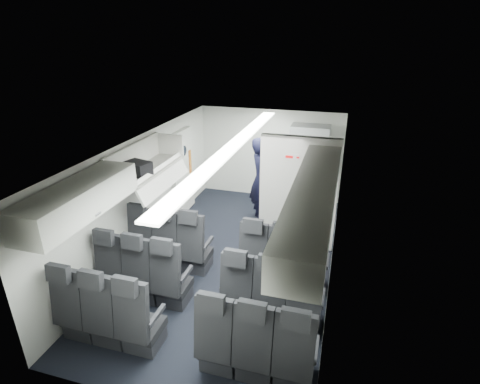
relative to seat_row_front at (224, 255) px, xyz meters
The scene contains 14 objects.
cabin_shell 0.90m from the seat_row_front, 90.00° to the left, with size 3.41×6.01×2.16m.
seat_row_front is the anchor object (origin of this frame).
seat_row_mid 0.90m from the seat_row_front, 90.00° to the right, with size 3.33×0.56×1.24m.
seat_row_rear 1.80m from the seat_row_front, 90.00° to the right, with size 3.33×0.56×1.24m.
overhead_bin_left_rear 2.50m from the seat_row_front, 133.68° to the right, with size 0.53×1.80×0.40m.
overhead_bin_left_front_open 1.98m from the seat_row_front, 168.87° to the left, with size 0.64×1.70×0.72m.
overhead_bin_right_rear 2.50m from the seat_row_front, 46.32° to the right, with size 0.53×1.80×0.40m.
overhead_bin_right_front 2.04m from the seat_row_front, 11.46° to the left, with size 0.53×1.70×0.40m.
bulkhead_partition 1.79m from the seat_row_front, 53.69° to the left, with size 1.40×0.15×2.13m.
galley_unit 3.43m from the seat_row_front, 73.72° to the left, with size 0.85×0.52×1.90m.
boarding_door 2.71m from the seat_row_front, 128.16° to the left, with size 0.12×1.27×1.86m.
flight_attendant 2.26m from the seat_row_front, 87.69° to the left, with size 0.67×0.44×1.84m, color black.
carry_on_bag 1.97m from the seat_row_front, behind, with size 0.40×0.28×0.24m, color black.
papers 2.26m from the seat_row_front, 82.61° to the left, with size 0.21×0.02×0.14m, color white.
Camera 1 is at (1.70, -5.50, 3.76)m, focal length 28.00 mm.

